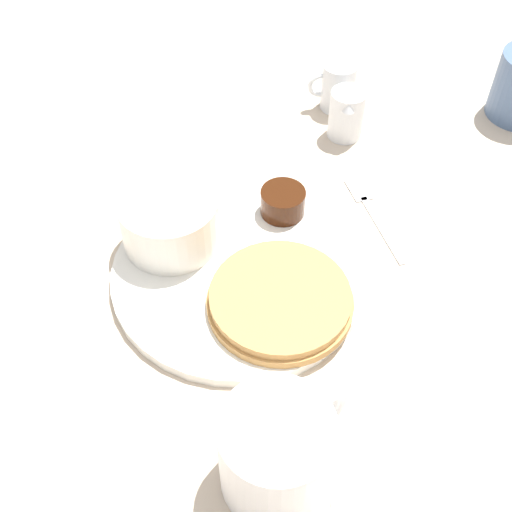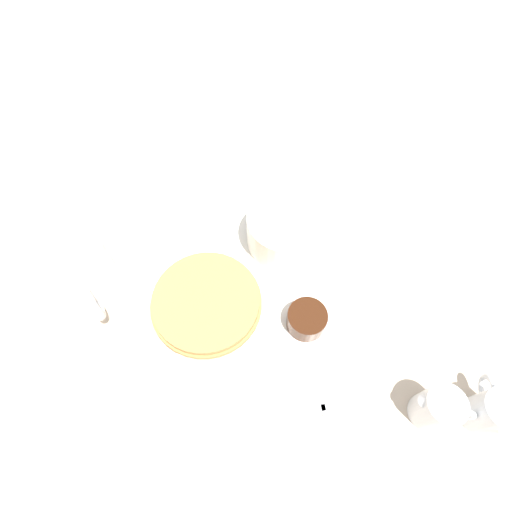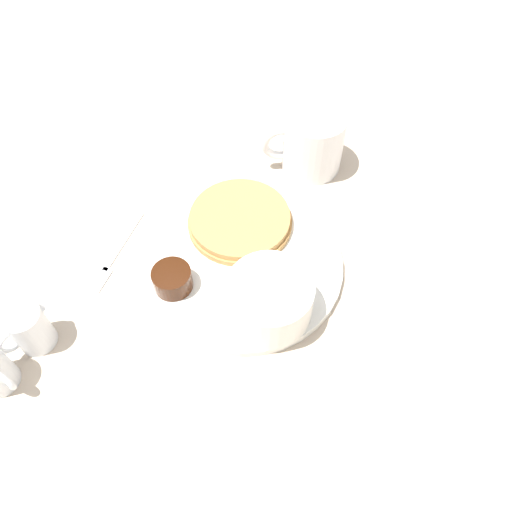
{
  "view_description": "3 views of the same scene",
  "coord_description": "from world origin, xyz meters",
  "px_view_note": "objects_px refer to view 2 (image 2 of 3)",
  "views": [
    {
      "loc": [
        0.08,
        0.4,
        0.5
      ],
      "look_at": [
        -0.02,
        0.01,
        0.04
      ],
      "focal_mm": 45.0,
      "sensor_mm": 36.0,
      "label": 1
    },
    {
      "loc": [
        -0.23,
        0.01,
        0.48
      ],
      "look_at": [
        0.02,
        -0.01,
        0.05
      ],
      "focal_mm": 28.0,
      "sensor_mm": 36.0,
      "label": 2
    },
    {
      "loc": [
        0.16,
        -0.33,
        0.53
      ],
      "look_at": [
        0.02,
        0.0,
        0.03
      ],
      "focal_mm": 35.0,
      "sensor_mm": 36.0,
      "label": 3
    }
  ],
  "objects_px": {
    "creamer_pitcher_near": "(438,409)",
    "bowl": "(285,229)",
    "creamer_pitcher_far": "(491,411)",
    "coffee_mug": "(78,272)",
    "plate": "(247,283)",
    "fork": "(309,410)"
  },
  "relations": [
    {
      "from": "bowl",
      "to": "creamer_pitcher_far",
      "type": "height_order",
      "value": "bowl"
    },
    {
      "from": "plate",
      "to": "creamer_pitcher_near",
      "type": "distance_m",
      "value": 0.26
    },
    {
      "from": "bowl",
      "to": "creamer_pitcher_far",
      "type": "xyz_separation_m",
      "value": [
        -0.24,
        -0.19,
        -0.01
      ]
    },
    {
      "from": "bowl",
      "to": "creamer_pitcher_far",
      "type": "bearing_deg",
      "value": -141.78
    },
    {
      "from": "creamer_pitcher_far",
      "to": "bowl",
      "type": "bearing_deg",
      "value": 38.22
    },
    {
      "from": "plate",
      "to": "fork",
      "type": "xyz_separation_m",
      "value": [
        -0.16,
        -0.06,
        -0.0
      ]
    },
    {
      "from": "creamer_pitcher_near",
      "to": "bowl",
      "type": "bearing_deg",
      "value": 29.89
    },
    {
      "from": "plate",
      "to": "bowl",
      "type": "distance_m",
      "value": 0.09
    },
    {
      "from": "creamer_pitcher_near",
      "to": "fork",
      "type": "bearing_deg",
      "value": 83.4
    },
    {
      "from": "coffee_mug",
      "to": "creamer_pitcher_far",
      "type": "bearing_deg",
      "value": -113.95
    },
    {
      "from": "creamer_pitcher_far",
      "to": "fork",
      "type": "relative_size",
      "value": 0.49
    },
    {
      "from": "creamer_pitcher_near",
      "to": "creamer_pitcher_far",
      "type": "distance_m",
      "value": 0.06
    },
    {
      "from": "bowl",
      "to": "coffee_mug",
      "type": "height_order",
      "value": "coffee_mug"
    },
    {
      "from": "bowl",
      "to": "fork",
      "type": "distance_m",
      "value": 0.22
    },
    {
      "from": "plate",
      "to": "creamer_pitcher_near",
      "type": "relative_size",
      "value": 4.0
    },
    {
      "from": "plate",
      "to": "fork",
      "type": "bearing_deg",
      "value": -160.48
    },
    {
      "from": "coffee_mug",
      "to": "fork",
      "type": "bearing_deg",
      "value": -123.94
    },
    {
      "from": "bowl",
      "to": "plate",
      "type": "bearing_deg",
      "value": 136.14
    },
    {
      "from": "bowl",
      "to": "coffee_mug",
      "type": "distance_m",
      "value": 0.27
    },
    {
      "from": "bowl",
      "to": "creamer_pitcher_near",
      "type": "distance_m",
      "value": 0.27
    },
    {
      "from": "coffee_mug",
      "to": "creamer_pitcher_far",
      "type": "relative_size",
      "value": 1.72
    },
    {
      "from": "plate",
      "to": "fork",
      "type": "relative_size",
      "value": 1.89
    }
  ]
}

